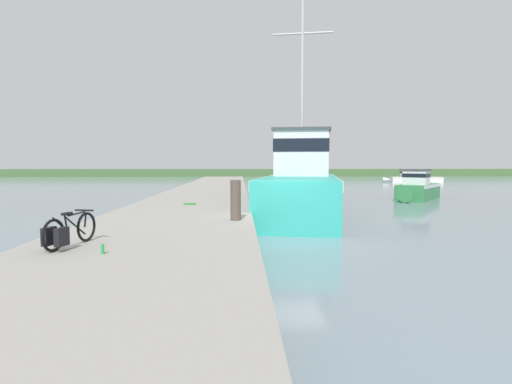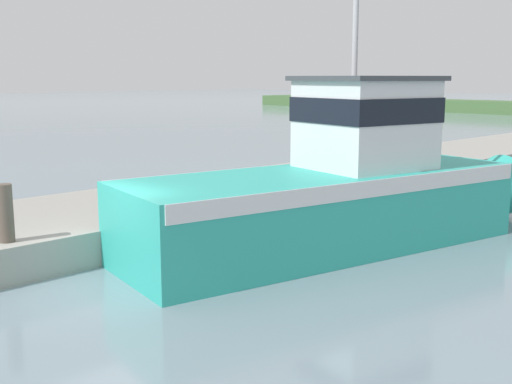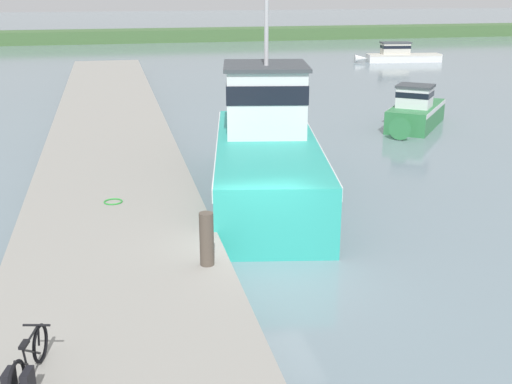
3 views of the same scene
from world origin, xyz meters
name	(u,v)px [view 3 (image 3 of 3)]	position (x,y,z in m)	size (l,w,h in m)	color
ground_plane	(267,272)	(0.00, 0.00, 0.00)	(320.00, 320.00, 0.00)	gray
dock_pier	(117,271)	(-3.58, 0.00, 0.41)	(5.00, 80.00, 0.82)	gray
far_shoreline	(368,32)	(30.00, 67.14, 0.72)	(180.00, 5.00, 1.44)	#426638
fishing_boat_main	(266,149)	(1.48, 6.22, 1.51)	(5.10, 12.39, 10.25)	teal
boat_blue_far	(415,112)	(10.99, 14.52, 0.79)	(4.71, 5.41, 2.15)	#337F47
boat_red_outer	(399,54)	(22.16, 40.42, 0.67)	(7.90, 2.33, 1.78)	silver
bicycle_touring	(26,367)	(-5.01, -4.86, 1.15)	(0.66, 1.67, 0.72)	black
mooring_post	(207,239)	(-1.62, -1.02, 1.43)	(0.31, 0.31, 1.21)	#51473D
hose_coil	(113,202)	(-3.59, 3.78, 0.84)	(0.53, 0.53, 0.04)	green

